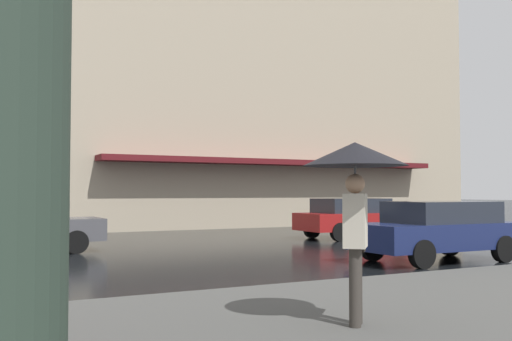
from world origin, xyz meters
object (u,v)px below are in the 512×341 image
Objects in this scene: car_navy at (438,229)px; car_red at (353,217)px; car_dark_grey at (21,225)px; pedestrian_with_floral_umbrella at (355,173)px.

car_navy and car_red have the same top height.
car_dark_grey is 1.00× the size of car_navy.
car_navy is 1.00× the size of car_red.
pedestrian_with_floral_umbrella is at bearing -168.35° from car_dark_grey.
car_dark_grey is at bearing 11.65° from pedestrian_with_floral_umbrella.
car_dark_grey is at bearing 52.77° from car_navy.
car_dark_grey and car_red have the same top height.
car_navy is 6.93m from car_red.
car_navy is at bearing -127.23° from car_dark_grey.
car_red is at bearing -20.36° from car_navy.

